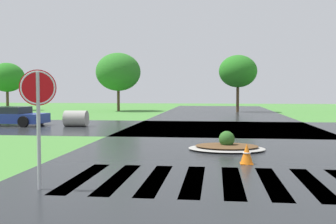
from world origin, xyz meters
The scene contains 9 objects.
asphalt_roadway centered at (0.00, 10.00, 0.00)m, with size 10.72×80.00×0.01m, color #232628.
asphalt_cross_road centered at (0.00, 18.13, 0.00)m, with size 90.00×9.65×0.01m, color #232628.
crosswalk_stripes centered at (0.00, 4.90, 0.00)m, with size 7.65×3.40×0.01m.
stop_sign centered at (-4.12, 3.65, 1.90)m, with size 0.72×0.30×2.56m.
median_island centered at (0.00, 9.83, 0.14)m, with size 2.71×2.02×0.68m.
car_blue_compact centered at (-12.78, 18.33, 0.54)m, with size 4.62×2.38×1.14m.
drainage_pipe_stack centered at (-8.54, 18.16, 0.47)m, with size 1.33×0.97×0.93m.
traffic_cone centered at (0.50, 7.17, 0.29)m, with size 0.38×0.38×0.60m.
background_treeline centered at (-2.11, 35.04, 3.87)m, with size 41.39×5.77×5.93m.
Camera 1 is at (-0.39, -4.39, 2.12)m, focal length 42.72 mm.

